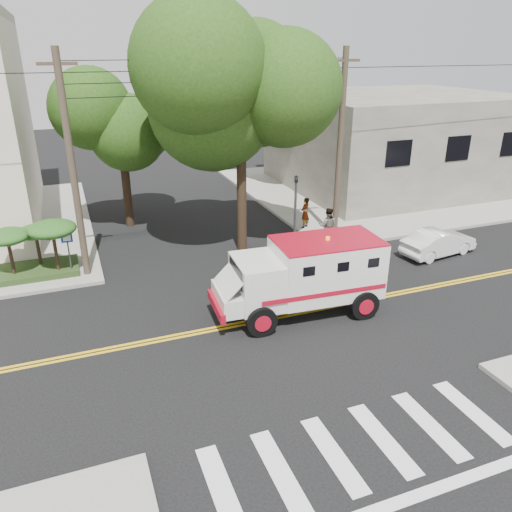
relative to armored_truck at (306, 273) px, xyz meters
name	(u,v)px	position (x,y,z in m)	size (l,w,h in m)	color
ground	(264,320)	(-1.61, -0.01, -1.55)	(100.00, 100.00, 0.00)	black
sidewalk_ne	(375,188)	(11.89, 13.49, -1.48)	(17.00, 17.00, 0.15)	gray
building_right	(394,140)	(13.39, 13.99, 1.60)	(14.00, 12.00, 6.00)	#615B53
utility_pole_left	(73,171)	(-7.21, 5.99, 2.95)	(0.28, 0.28, 9.00)	#382D23
utility_pole_right	(340,149)	(4.69, 6.19, 2.95)	(0.28, 0.28, 9.00)	#382D23
tree_main	(253,92)	(0.33, 6.20, 5.65)	(6.08, 5.70, 9.85)	black
tree_left	(126,117)	(-4.29, 11.78, 4.18)	(4.48, 4.20, 7.70)	black
tree_right	(301,95)	(7.24, 15.76, 4.54)	(4.80, 4.50, 8.20)	black
traffic_signal	(295,205)	(2.19, 5.59, 0.67)	(0.15, 0.18, 3.60)	#3F3F42
accessibility_sign	(68,247)	(-7.81, 6.16, -0.19)	(0.45, 0.10, 2.02)	#3F3F42
palm_planter	(35,241)	(-9.04, 6.62, 0.09)	(3.52, 2.63, 2.36)	#1E3314
armored_truck	(306,273)	(0.00, 0.00, 0.00)	(6.13, 2.74, 2.73)	silver
parked_sedan	(439,242)	(8.16, 2.66, -0.94)	(1.30, 3.72, 1.22)	silver
pedestrian_a	(305,213)	(3.89, 7.92, -0.60)	(0.59, 0.39, 1.61)	gray
pedestrian_b	(328,226)	(3.89, 5.49, -0.52)	(0.86, 0.67, 1.77)	gray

